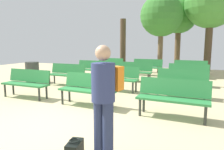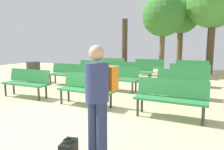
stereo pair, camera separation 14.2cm
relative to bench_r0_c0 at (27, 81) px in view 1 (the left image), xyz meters
The scene contains 20 objects.
ground_plane 2.75m from the bench_r0_c0, 38.61° to the right, with size 24.00×24.00×0.00m, color #CCB789.
bench_r0_c0 is the anchor object (origin of this frame).
bench_r0_c1 2.23m from the bench_r0_c0, ahead, with size 1.63×0.60×0.87m.
bench_r0_c2 4.48m from the bench_r0_c0, ahead, with size 1.63×0.57×0.87m.
bench_r1_c0 2.15m from the bench_r0_c0, 88.66° to the left, with size 1.62×0.54×0.87m.
bench_r1_c1 3.04m from the bench_r0_c0, 39.98° to the left, with size 1.64×0.62×0.87m.
bench_r1_c2 4.93m from the bench_r0_c0, 22.35° to the left, with size 1.63×0.60×0.87m.
bench_r2_c0 4.17m from the bench_r0_c0, 87.85° to the left, with size 1.63×0.61×0.87m.
bench_r2_c1 4.72m from the bench_r0_c0, 59.39° to the left, with size 1.62×0.54×0.87m.
bench_r2_c2 6.14m from the bench_r0_c0, 40.03° to the left, with size 1.63×0.61×0.87m.
bench_r3_c0 6.32m from the bench_r0_c0, 87.42° to the left, with size 1.63×0.61×0.87m.
bench_r3_c1 6.72m from the bench_r0_c0, 67.69° to the left, with size 1.61×0.53×0.87m.
bench_r3_c2 7.72m from the bench_r0_c0, 51.96° to the left, with size 1.63×0.58×0.87m.
tree_0 8.49m from the bench_r0_c0, 67.66° to the left, with size 2.41×2.41×4.54m.
tree_1 10.65m from the bench_r0_c0, 67.75° to the left, with size 2.36×2.36×4.75m.
tree_2 10.53m from the bench_r0_c0, 55.43° to the left, with size 2.87×2.87×5.45m.
tree_3 7.50m from the bench_r0_c0, 84.22° to the left, with size 0.35×0.35×3.24m.
visitor_with_backpack 4.40m from the bench_r0_c0, 32.38° to the right, with size 0.41×0.57×1.65m.
handbag 4.23m from the bench_r0_c0, 37.93° to the right, with size 0.23×0.35×0.29m.
trash_bin 2.90m from the bench_r0_c0, 128.95° to the left, with size 0.59×0.59×0.90m, color #383D38.
Camera 1 is at (2.75, -3.34, 1.65)m, focal length 33.24 mm.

